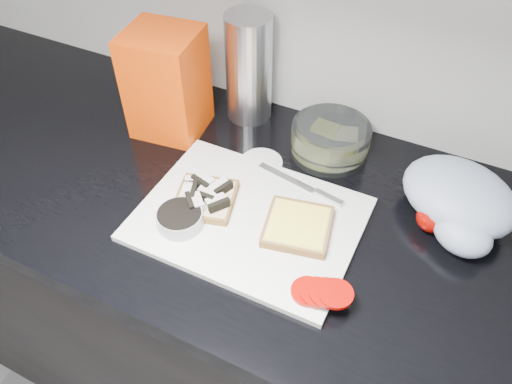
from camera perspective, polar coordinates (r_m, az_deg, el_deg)
base_cabinet at (r=1.33m, az=4.56°, el=-16.41°), size 3.50×0.60×0.86m
countertop at (r=0.96m, az=6.10°, el=-3.64°), size 3.50×0.64×0.04m
cutting_board at (r=0.93m, az=-0.82°, el=-3.10°), size 0.40×0.30×0.01m
bread_left at (r=0.94m, az=-5.84°, el=-0.55°), size 0.14×0.14×0.04m
bread_right at (r=0.90m, az=4.79°, el=-3.93°), size 0.14×0.14×0.02m
tomato_slices at (r=0.82m, az=7.52°, el=-11.31°), size 0.11×0.08×0.02m
knife at (r=0.97m, az=6.24°, el=0.36°), size 0.19×0.05×0.01m
seed_tub at (r=0.91m, az=-8.66°, el=-3.19°), size 0.08×0.08×0.04m
tub_lid at (r=1.04m, az=0.60°, el=3.37°), size 0.11×0.11×0.01m
glass_bowl at (r=1.06m, az=8.47°, el=5.93°), size 0.16×0.16×0.07m
bread_bag at (r=1.09m, az=-10.16°, el=12.14°), size 0.16×0.15×0.23m
steel_canister at (r=1.11m, az=-0.82°, el=13.93°), size 0.10×0.10×0.24m
grocery_bag at (r=0.98m, az=22.24°, el=-0.92°), size 0.27×0.26×0.10m
whole_tomatoes at (r=0.95m, az=19.55°, el=-2.73°), size 0.06×0.06×0.06m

